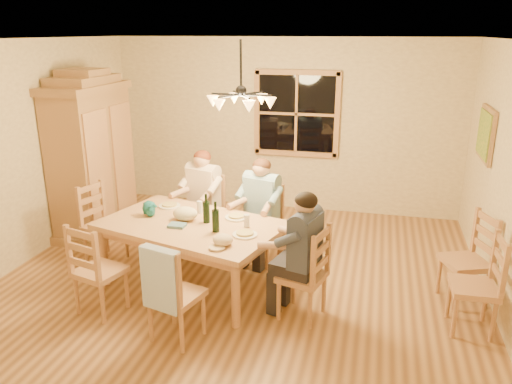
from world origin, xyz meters
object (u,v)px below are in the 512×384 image
(chair_near_left, at_px, (101,285))
(armoire, at_px, (92,159))
(chair_far_right, at_px, (261,239))
(adult_woman, at_px, (203,188))
(wine_bottle_b, at_px, (216,217))
(adult_plaid_man, at_px, (261,198))
(child, at_px, (153,240))
(chair_end_right, at_px, (302,289))
(chair_spare_back, at_px, (463,275))
(chair_end_left, at_px, (106,237))
(chair_near_right, at_px, (177,309))
(chair_spare_front, at_px, (471,301))
(chandelier, at_px, (241,100))
(adult_slate_man, at_px, (303,240))
(wine_bottle_a, at_px, (206,208))
(dining_table, at_px, (192,231))
(chair_far_left, at_px, (204,226))

(chair_near_left, bearing_deg, armoire, 136.92)
(chair_far_right, height_order, adult_woman, adult_woman)
(wine_bottle_b, bearing_deg, adult_plaid_man, 74.59)
(chair_near_left, distance_m, child, 0.87)
(chair_end_right, xyz_separation_m, child, (-1.82, 0.43, 0.17))
(chair_near_left, height_order, chair_spare_back, same)
(chair_end_left, bearing_deg, armoire, -128.86)
(chair_near_left, distance_m, chair_near_right, 0.97)
(wine_bottle_b, relative_size, chair_spare_front, 0.33)
(chair_spare_back, bearing_deg, chair_spare_front, 158.14)
(chandelier, bearing_deg, adult_slate_man, -42.06)
(child, relative_size, chair_spare_back, 0.95)
(chair_near_left, xyz_separation_m, adult_woman, (0.48, 1.77, 0.54))
(adult_slate_man, bearing_deg, chair_end_left, 90.00)
(wine_bottle_a, relative_size, chair_spare_front, 0.33)
(child, bearing_deg, chair_near_right, -90.60)
(adult_slate_man, relative_size, wine_bottle_b, 2.65)
(dining_table, distance_m, chair_near_left, 1.10)
(wine_bottle_b, relative_size, child, 0.35)
(dining_table, distance_m, adult_slate_man, 1.36)
(dining_table, relative_size, wine_bottle_b, 6.64)
(wine_bottle_b, bearing_deg, chair_far_right, 74.59)
(dining_table, xyz_separation_m, adult_slate_man, (1.30, -0.36, 0.18))
(chair_near_left, bearing_deg, child, 92.24)
(dining_table, relative_size, adult_woman, 2.51)
(chandelier, xyz_separation_m, wine_bottle_b, (-0.13, -0.56, -1.15))
(chair_far_right, xyz_separation_m, adult_slate_man, (0.70, -1.14, 0.54))
(chandelier, relative_size, chair_spare_back, 0.78)
(chair_far_right, bearing_deg, chair_end_left, 27.98)
(chair_far_right, relative_size, wine_bottle_b, 3.00)
(chandelier, xyz_separation_m, child, (-1.00, -0.31, -1.61))
(dining_table, xyz_separation_m, chair_end_left, (-1.30, 0.36, -0.36))
(chair_far_left, bearing_deg, adult_plaid_man, -180.00)
(child, bearing_deg, chair_far_left, 37.89)
(adult_plaid_man, xyz_separation_m, adult_slate_man, (0.70, -1.14, 0.00))
(chair_near_left, xyz_separation_m, chair_end_left, (-0.59, 1.11, 0.00))
(adult_plaid_man, xyz_separation_m, wine_bottle_b, (-0.26, -0.96, 0.08))
(chair_end_left, height_order, adult_woman, adult_woman)
(chair_near_right, xyz_separation_m, adult_slate_man, (1.08, 0.66, 0.54))
(adult_plaid_man, height_order, wine_bottle_a, adult_plaid_man)
(chair_end_left, bearing_deg, child, 85.84)
(chair_near_left, bearing_deg, chair_far_right, 64.80)
(chandelier, height_order, child, chandelier)
(chandelier, height_order, wine_bottle_a, chandelier)
(wine_bottle_b, distance_m, child, 1.01)
(armoire, bearing_deg, adult_woman, -7.49)
(chair_near_left, height_order, chair_near_right, same)
(chair_near_right, distance_m, wine_bottle_b, 1.06)
(chandelier, xyz_separation_m, armoire, (-2.42, 0.85, -1.02))
(chair_near_left, distance_m, chair_spare_front, 3.68)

